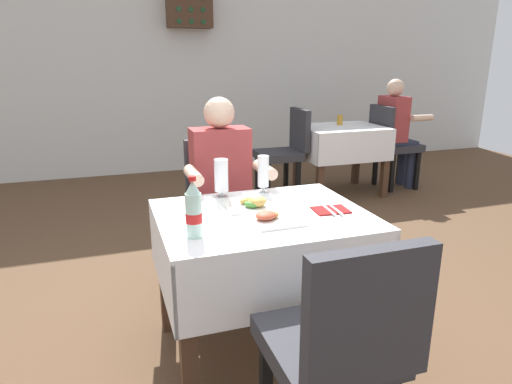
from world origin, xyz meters
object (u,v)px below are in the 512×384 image
(background_chair_right, at_px, (391,142))
(background_table_tumbler, at_px, (340,120))
(plate_far_diner, at_px, (252,203))
(background_dining_table, at_px, (341,144))
(chair_near_camera_side, at_px, (340,344))
(background_patron, at_px, (396,128))
(cola_bottle_primary, at_px, (194,211))
(main_dining_table, at_px, (262,249))
(beer_glass_left, at_px, (221,178))
(plate_near_camera, at_px, (273,218))
(napkin_cutlery_set, at_px, (331,210))
(chair_far_diner_seat, at_px, (223,205))
(wall_bottle_rack, at_px, (189,10))
(background_chair_left, at_px, (286,149))
(seated_diner_far, at_px, (223,187))
(beer_glass_middle, at_px, (263,174))

(background_chair_right, height_order, background_table_tumbler, background_chair_right)
(plate_far_diner, distance_m, background_dining_table, 2.96)
(chair_near_camera_side, xyz_separation_m, background_patron, (2.49, 3.24, 0.16))
(cola_bottle_primary, bearing_deg, background_dining_table, 50.77)
(main_dining_table, height_order, beer_glass_left, beer_glass_left)
(plate_near_camera, xyz_separation_m, background_table_tumbler, (1.81, 2.69, 0.04))
(background_patron, bearing_deg, chair_near_camera_side, -127.53)
(plate_far_diner, bearing_deg, napkin_cutlery_set, -27.52)
(chair_far_diner_seat, relative_size, beer_glass_left, 4.60)
(chair_far_diner_seat, xyz_separation_m, wall_bottle_rack, (0.44, 3.22, 1.50))
(background_chair_left, bearing_deg, background_table_tumbler, 9.54)
(main_dining_table, xyz_separation_m, plate_far_diner, (-0.02, 0.11, 0.21))
(cola_bottle_primary, bearing_deg, chair_far_diner_seat, 69.34)
(plate_far_diner, bearing_deg, background_chair_right, 43.50)
(seated_diner_far, height_order, plate_far_diner, seated_diner_far)
(background_dining_table, relative_size, wall_bottle_rack, 1.61)
(main_dining_table, height_order, background_dining_table, same)
(chair_near_camera_side, height_order, background_table_tumbler, chair_near_camera_side)
(plate_near_camera, xyz_separation_m, cola_bottle_primary, (-0.38, -0.07, 0.10))
(main_dining_table, relative_size, background_table_tumbler, 9.17)
(plate_far_diner, xyz_separation_m, background_chair_left, (1.14, 2.34, -0.22))
(chair_near_camera_side, bearing_deg, main_dining_table, 90.00)
(beer_glass_middle, distance_m, background_chair_right, 3.16)
(chair_near_camera_side, height_order, wall_bottle_rack, wall_bottle_rack)
(main_dining_table, bearing_deg, background_table_tumbler, 54.64)
(chair_far_diner_seat, height_order, plate_far_diner, chair_far_diner_seat)
(seated_diner_far, distance_m, beer_glass_middle, 0.41)
(background_chair_right, bearing_deg, beer_glass_left, -140.29)
(background_dining_table, bearing_deg, napkin_cutlery_set, -119.92)
(background_chair_right, bearing_deg, beer_glass_middle, -137.66)
(seated_diner_far, xyz_separation_m, background_chair_left, (1.14, 1.76, -0.16))
(main_dining_table, xyz_separation_m, background_chair_right, (2.44, 2.45, -0.02))
(main_dining_table, distance_m, plate_near_camera, 0.24)
(background_chair_right, relative_size, wall_bottle_rack, 1.73)
(background_table_tumbler, bearing_deg, wall_bottle_rack, 133.65)
(chair_far_diner_seat, bearing_deg, beer_glass_left, -104.43)
(seated_diner_far, relative_size, wall_bottle_rack, 2.25)
(seated_diner_far, bearing_deg, background_chair_right, 35.59)
(seated_diner_far, bearing_deg, background_table_tumbler, 45.59)
(background_chair_right, bearing_deg, background_chair_left, 180.00)
(main_dining_table, distance_m, background_chair_right, 3.46)
(chair_near_camera_side, xyz_separation_m, wall_bottle_rack, (0.44, 4.81, 1.50))
(beer_glass_left, height_order, beer_glass_middle, same)
(main_dining_table, relative_size, chair_near_camera_side, 1.04)
(chair_near_camera_side, distance_m, background_chair_right, 4.06)
(plate_near_camera, height_order, background_chair_right, background_chair_right)
(plate_near_camera, bearing_deg, background_patron, 45.97)
(plate_near_camera, relative_size, napkin_cutlery_set, 1.14)
(background_chair_right, bearing_deg, background_patron, 0.00)
(beer_glass_middle, xyz_separation_m, background_chair_right, (2.32, 2.12, -0.31))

